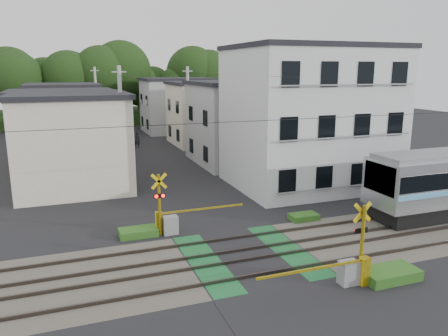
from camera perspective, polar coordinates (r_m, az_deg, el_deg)
name	(u,v)px	position (r m, az deg, el deg)	size (l,w,h in m)	color
ground	(248,256)	(19.02, 3.10, -11.36)	(120.00, 120.00, 0.00)	black
track_bed	(248,255)	(19.01, 3.10, -11.26)	(120.00, 120.00, 0.14)	#47423A
crossing_signal_near	(352,266)	(17.06, 16.37, -12.24)	(4.74, 0.65, 3.09)	#E4BB0C
crossing_signal_far	(168,220)	(21.25, -7.30, -6.73)	(4.74, 0.65, 3.09)	#E4BB0C
apartment_block	(309,117)	(29.89, 11.08, 6.58)	(10.20, 8.36, 9.30)	silver
houses_row	(143,117)	(42.69, -10.48, 6.51)	(22.07, 31.35, 6.80)	beige
tree_hill	(113,84)	(64.20, -14.34, 10.57)	(40.00, 13.18, 11.64)	black
catenary	(369,161)	(20.93, 18.46, 0.89)	(60.00, 5.04, 7.00)	#2D2D33
utility_poles	(134,112)	(39.53, -11.66, 7.19)	(7.90, 42.00, 8.00)	#A5A5A0
pedestrian	(137,140)	(44.91, -11.31, 3.64)	(0.59, 0.39, 1.62)	black
weed_patches	(285,247)	(19.59, 8.02, -10.15)	(10.25, 8.80, 0.40)	#2D5E1E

